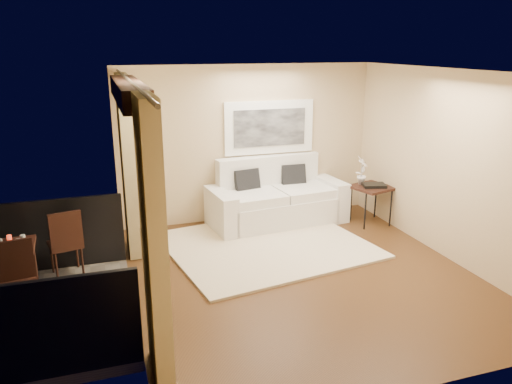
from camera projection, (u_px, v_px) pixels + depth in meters
name	position (u px, v px, depth m)	size (l,w,h in m)	color
floor	(302.00, 275.00, 6.80)	(5.00, 5.00, 0.00)	#4D2F16
room_shell	(128.00, 91.00, 5.45)	(5.00, 6.40, 5.00)	white
balcony	(39.00, 300.00, 5.77)	(1.81, 2.60, 1.17)	#605B56
curtains	(138.00, 195.00, 5.79)	(0.16, 4.80, 2.64)	tan
artwork	(269.00, 127.00, 8.69)	(1.62, 0.07, 0.92)	white
rug	(267.00, 245.00, 7.75)	(2.93, 2.55, 0.04)	beige
sofa	(275.00, 200.00, 8.71)	(2.44, 1.24, 1.13)	white
side_table	(372.00, 189.00, 8.58)	(0.76, 0.76, 0.67)	black
tray	(374.00, 185.00, 8.53)	(0.38, 0.28, 0.05)	black
orchid	(362.00, 170.00, 8.62)	(0.26, 0.18, 0.50)	white
bistro_table	(7.00, 253.00, 5.87)	(0.65, 0.65, 0.74)	black
balcony_chair_far	(66.00, 239.00, 6.58)	(0.49, 0.49, 0.95)	black
balcony_chair_near	(17.00, 275.00, 5.58)	(0.46, 0.46, 0.92)	black
candle	(9.00, 238.00, 6.02)	(0.06, 0.06, 0.07)	red
vase	(2.00, 246.00, 5.63)	(0.04, 0.04, 0.18)	silver
glass_a	(19.00, 244.00, 5.78)	(0.06, 0.06, 0.12)	silver
glass_b	(23.00, 240.00, 5.90)	(0.06, 0.06, 0.12)	white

